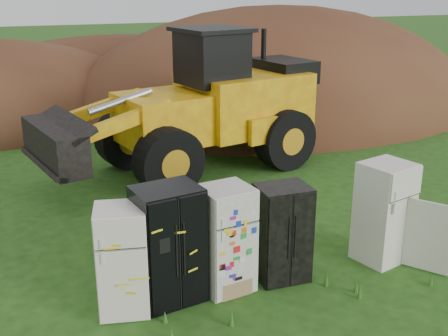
% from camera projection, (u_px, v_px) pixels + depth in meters
% --- Properties ---
extents(ground, '(120.00, 120.00, 0.00)m').
position_uv_depth(ground, '(261.00, 281.00, 9.75)').
color(ground, '#1D4813').
rests_on(ground, ground).
extents(fridge_leftmost, '(0.90, 0.88, 1.74)m').
position_uv_depth(fridge_leftmost, '(122.00, 260.00, 8.65)').
color(fridge_leftmost, white).
rests_on(fridge_leftmost, ground).
extents(fridge_black_side, '(1.14, 0.96, 1.94)m').
position_uv_depth(fridge_black_side, '(168.00, 245.00, 8.93)').
color(fridge_black_side, black).
rests_on(fridge_black_side, ground).
extents(fridge_sticker, '(0.92, 0.87, 1.82)m').
position_uv_depth(fridge_sticker, '(226.00, 239.00, 9.27)').
color(fridge_sticker, silver).
rests_on(fridge_sticker, ground).
extents(fridge_dark_mid, '(0.88, 0.73, 1.70)m').
position_uv_depth(fridge_dark_mid, '(282.00, 233.00, 9.63)').
color(fridge_dark_mid, black).
rests_on(fridge_dark_mid, ground).
extents(fridge_open_door, '(1.03, 0.99, 1.88)m').
position_uv_depth(fridge_open_door, '(384.00, 212.00, 10.25)').
color(fridge_open_door, white).
rests_on(fridge_open_door, ground).
extents(wheel_loader, '(8.35, 4.86, 3.79)m').
position_uv_depth(wheel_loader, '(181.00, 104.00, 14.65)').
color(wheel_loader, yellow).
rests_on(wheel_loader, ground).
extents(dirt_mound_right, '(16.44, 12.05, 8.12)m').
position_uv_depth(dirt_mound_right, '(276.00, 109.00, 22.60)').
color(dirt_mound_right, '#492517').
rests_on(dirt_mound_right, ground).
extents(dirt_mound_back, '(15.61, 10.40, 5.19)m').
position_uv_depth(dirt_mound_back, '(116.00, 92.00, 25.97)').
color(dirt_mound_back, '#492517').
rests_on(dirt_mound_back, ground).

